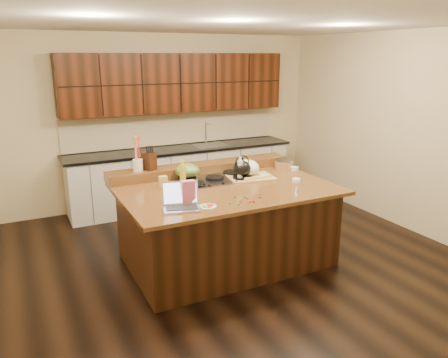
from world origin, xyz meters
name	(u,v)px	position (x,y,z in m)	size (l,w,h in m)	color
room	(226,150)	(0.00, 0.00, 1.35)	(5.52, 5.02, 2.72)	black
island	(226,224)	(0.00, 0.00, 0.46)	(2.40, 1.60, 0.92)	black
back_ledge	(201,168)	(0.00, 0.70, 0.98)	(2.40, 0.30, 0.12)	black
cooktop	(215,179)	(0.00, 0.30, 0.94)	(0.92, 0.52, 0.05)	gray
back_counter	(181,145)	(0.30, 2.23, 0.98)	(3.70, 0.66, 2.40)	silver
kettle	(242,169)	(0.30, 0.17, 1.06)	(0.21, 0.21, 0.19)	black
green_bowl	(187,171)	(-0.30, 0.43, 1.05)	(0.29, 0.29, 0.16)	#52702C
laptop	(181,201)	(-0.71, -0.44, 0.99)	(0.42, 0.37, 0.25)	#B7B7BC
oil_bottle	(183,176)	(-0.45, 0.18, 1.06)	(0.07, 0.07, 0.27)	gold
vinegar_bottle	(240,171)	(0.26, 0.14, 1.04)	(0.06, 0.06, 0.25)	silver
wooden_tray	(248,170)	(0.41, 0.23, 1.02)	(0.59, 0.47, 0.22)	tan
ramekin_a	(296,180)	(0.83, -0.20, 0.94)	(0.10, 0.10, 0.04)	white
ramekin_b	(294,169)	(1.14, 0.27, 0.94)	(0.10, 0.10, 0.04)	white
ramekin_c	(263,176)	(0.58, 0.15, 0.94)	(0.10, 0.10, 0.04)	white
strainer_bowl	(284,165)	(1.08, 0.43, 0.97)	(0.24, 0.24, 0.09)	#996B3F
kitchen_timer	(297,189)	(0.60, -0.53, 0.96)	(0.08, 0.08, 0.07)	silver
pink_bag	(188,193)	(-0.62, -0.39, 1.05)	(0.14, 0.07, 0.25)	#C75E7E
candy_plate	(208,207)	(-0.47, -0.54, 0.93)	(0.18, 0.18, 0.01)	white
package_box	(163,182)	(-0.65, 0.30, 0.99)	(0.09, 0.07, 0.13)	#E2B04F
utensil_crock	(138,165)	(-0.82, 0.70, 1.11)	(0.12, 0.12, 0.14)	white
knife_block	(149,161)	(-0.68, 0.70, 1.15)	(0.11, 0.17, 0.21)	black
gumdrop_0	(260,195)	(0.18, -0.45, 0.93)	(0.02, 0.02, 0.02)	red
gumdrop_1	(245,197)	(0.00, -0.44, 0.93)	(0.02, 0.02, 0.02)	#198C26
gumdrop_2	(250,202)	(-0.03, -0.60, 0.93)	(0.02, 0.02, 0.02)	red
gumdrop_3	(241,199)	(-0.07, -0.50, 0.93)	(0.02, 0.02, 0.02)	#198C26
gumdrop_4	(259,197)	(0.13, -0.52, 0.93)	(0.02, 0.02, 0.02)	red
gumdrop_5	(231,203)	(-0.22, -0.55, 0.93)	(0.02, 0.02, 0.02)	#198C26
gumdrop_6	(240,202)	(-0.12, -0.56, 0.93)	(0.02, 0.02, 0.02)	red
gumdrop_7	(261,197)	(0.16, -0.52, 0.93)	(0.02, 0.02, 0.02)	#198C26
gumdrop_8	(254,202)	(0.01, -0.62, 0.93)	(0.02, 0.02, 0.02)	red
gumdrop_9	(239,204)	(-0.17, -0.62, 0.93)	(0.02, 0.02, 0.02)	#198C26
gumdrop_10	(247,198)	(0.00, -0.49, 0.93)	(0.02, 0.02, 0.02)	red
gumdrop_11	(235,197)	(-0.09, -0.39, 0.93)	(0.02, 0.02, 0.02)	#198C26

